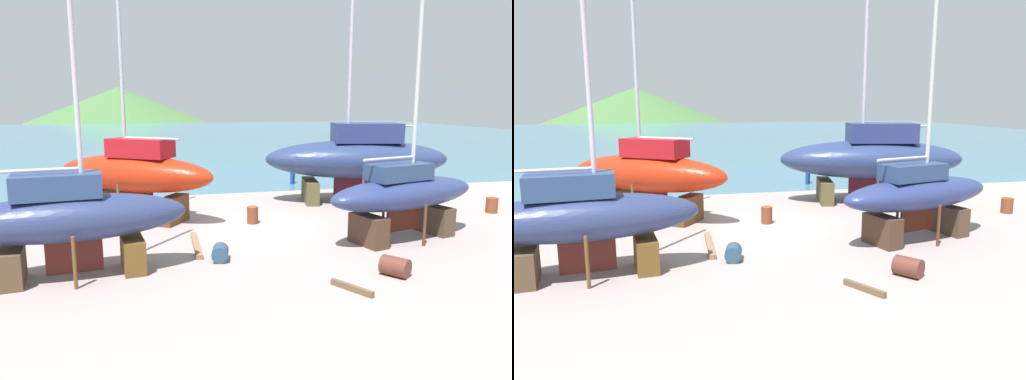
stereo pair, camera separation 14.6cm
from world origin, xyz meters
TOP-DOWN VIEW (x-y plane):
  - ground_plane at (0.00, -2.51)m, footprint 43.06×43.06m
  - sea_water at (0.00, 58.17)m, footprint 135.36×99.83m
  - headland_hill at (-12.27, 149.30)m, footprint 105.00×105.00m
  - sailboat_large_starboard at (7.00, 4.18)m, footprint 10.76×5.43m
  - sailboat_far_slipway at (-5.20, 2.75)m, footprint 8.28×6.66m
  - sailboat_small_center at (-7.09, -4.80)m, footprint 7.58×2.98m
  - sailboat_mid_port at (5.61, -3.29)m, footprint 7.73×3.98m
  - worker at (5.26, 10.64)m, footprint 0.47×0.49m
  - barrel_ochre at (3.14, -7.15)m, footprint 1.05×1.10m
  - barrel_rust_far at (-2.20, -4.32)m, footprint 0.74×0.88m
  - barrel_rust_mid at (0.13, 0.64)m, footprint 0.55×0.55m
  - barrel_by_slipway at (12.61, -0.04)m, footprint 0.82×0.82m
  - timber_plank_far at (-2.86, -2.49)m, footprint 0.34×3.19m
  - timber_long_aft at (1.23, -8.01)m, footprint 0.86×1.40m

SIDE VIEW (x-z plane):
  - ground_plane at x=0.00m, z-range 0.00..0.00m
  - sea_water at x=0.00m, z-range 0.00..0.00m
  - headland_hill at x=-12.27m, z-range -10.29..10.29m
  - timber_plank_far at x=-2.86m, z-range 0.00..0.18m
  - timber_long_aft at x=1.23m, z-range 0.00..0.19m
  - barrel_rust_far at x=-2.20m, z-range 0.00..0.59m
  - barrel_ochre at x=3.14m, z-range 0.00..0.65m
  - barrel_by_slipway at x=12.61m, z-range 0.00..0.78m
  - barrel_rust_mid at x=0.13m, z-range 0.00..0.80m
  - worker at x=5.26m, z-range 0.03..1.78m
  - sailboat_mid_port at x=5.61m, z-range -4.80..8.65m
  - sailboat_small_center at x=-7.09m, z-range -4.62..8.59m
  - sailboat_far_slipway at x=-5.20m, z-range -4.11..8.64m
  - sailboat_large_starboard at x=7.00m, z-range -5.62..10.63m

